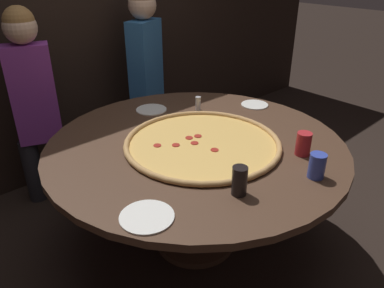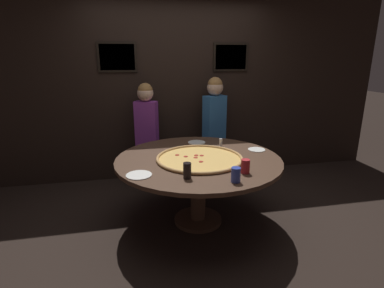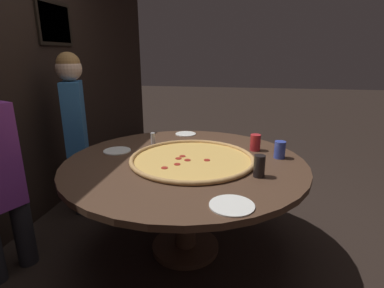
% 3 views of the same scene
% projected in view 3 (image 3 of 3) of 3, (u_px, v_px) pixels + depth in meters
% --- Properties ---
extents(ground_plane, '(24.00, 24.00, 0.00)m').
position_uv_depth(ground_plane, '(185.00, 248.00, 2.36)').
color(ground_plane, black).
extents(dining_table, '(1.72, 1.72, 0.74)m').
position_uv_depth(dining_table, '(185.00, 175.00, 2.18)').
color(dining_table, '#4C3323').
rests_on(dining_table, ground_plane).
extents(giant_pizza, '(0.89, 0.89, 0.03)m').
position_uv_depth(giant_pizza, '(192.00, 159.00, 2.13)').
color(giant_pizza, '#EAB75B').
rests_on(giant_pizza, dining_table).
extents(drink_cup_beside_pizza, '(0.08, 0.08, 0.13)m').
position_uv_depth(drink_cup_beside_pizza, '(280.00, 150.00, 2.18)').
color(drink_cup_beside_pizza, '#384CB7').
rests_on(drink_cup_beside_pizza, dining_table).
extents(drink_cup_far_right, '(0.08, 0.08, 0.13)m').
position_uv_depth(drink_cup_far_right, '(255.00, 143.00, 2.35)').
color(drink_cup_far_right, '#B22328').
rests_on(drink_cup_far_right, dining_table).
extents(drink_cup_near_left, '(0.07, 0.07, 0.14)m').
position_uv_depth(drink_cup_near_left, '(259.00, 166.00, 1.84)').
color(drink_cup_near_left, black).
rests_on(drink_cup_near_left, dining_table).
extents(white_plate_left_side, '(0.19, 0.19, 0.01)m').
position_uv_depth(white_plate_left_side, '(186.00, 134.00, 2.84)').
color(white_plate_left_side, white).
rests_on(white_plate_left_side, dining_table).
extents(white_plate_beside_cup, '(0.23, 0.23, 0.01)m').
position_uv_depth(white_plate_beside_cup, '(232.00, 205.00, 1.50)').
color(white_plate_beside_cup, white).
rests_on(white_plate_beside_cup, dining_table).
extents(white_plate_right_side, '(0.21, 0.21, 0.01)m').
position_uv_depth(white_plate_right_side, '(117.00, 151.00, 2.34)').
color(white_plate_right_side, white).
rests_on(white_plate_right_side, dining_table).
extents(condiment_shaker, '(0.04, 0.04, 0.10)m').
position_uv_depth(condiment_shaker, '(153.00, 138.00, 2.52)').
color(condiment_shaker, silver).
rests_on(condiment_shaker, dining_table).
extents(diner_far_left, '(0.39, 0.27, 1.49)m').
position_uv_depth(diner_far_left, '(75.00, 124.00, 2.77)').
color(diner_far_left, '#232328').
rests_on(diner_far_left, ground_plane).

